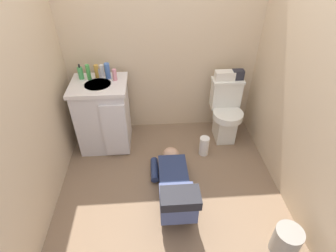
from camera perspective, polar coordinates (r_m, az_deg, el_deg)
name	(u,v)px	position (r m, az deg, el deg)	size (l,w,h in m)	color
ground_plane	(169,186)	(2.82, 0.22, -12.81)	(2.71, 3.11, 0.04)	#7F654C
wall_back	(162,34)	(3.06, -1.34, 19.24)	(2.37, 0.08, 2.40)	beige
wall_left	(15,86)	(2.27, -30.15, 7.55)	(0.08, 2.11, 2.40)	beige
wall_right	(314,76)	(2.41, 29.01, 9.49)	(0.08, 2.11, 2.40)	beige
toilet	(226,111)	(3.24, 12.37, 3.10)	(0.36, 0.46, 0.75)	silver
vanity_cabinet	(104,115)	(3.11, -13.73, 2.37)	(0.60, 0.53, 0.82)	silver
faucet	(99,73)	(3.01, -14.70, 11.02)	(0.02, 0.02, 0.10)	silver
person_plumber	(175,186)	(2.56, 1.47, -12.94)	(0.39, 1.06, 0.52)	navy
tissue_box	(225,75)	(3.10, 12.19, 10.66)	(0.22, 0.11, 0.10)	silver
toiletry_bag	(238,75)	(3.14, 14.89, 10.71)	(0.12, 0.09, 0.11)	#26262D
soap_dispenser	(81,73)	(3.03, -18.39, 10.84)	(0.06, 0.06, 0.17)	#49A256
bottle_green	(88,72)	(2.98, -16.85, 11.06)	(0.04, 0.04, 0.17)	green
bottle_amber	(97,71)	(3.01, -15.19, 11.35)	(0.05, 0.05, 0.14)	gold
bottle_white	(102,71)	(3.02, -14.09, 11.50)	(0.04, 0.04, 0.14)	white
bottle_blue	(107,71)	(2.96, -12.98, 11.55)	(0.06, 0.06, 0.17)	#446CB7
bottle_pink	(115,75)	(2.91, -11.49, 10.80)	(0.05, 0.05, 0.12)	pink
trash_can	(286,241)	(2.49, 24.19, -21.72)	(0.22, 0.22, 0.26)	gray
paper_towel_roll	(204,146)	(3.08, 7.81, -4.28)	(0.11, 0.11, 0.23)	white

